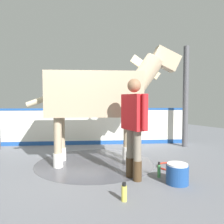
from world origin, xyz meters
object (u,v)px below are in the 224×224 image
handler (134,121)px  wash_bucket (177,174)px  horse (100,96)px  bottle_spray (159,170)px  hose_coil (171,166)px  bottle_shampoo (124,193)px

handler → wash_bucket: (-0.56, -0.47, -0.84)m
handler → wash_bucket: size_ratio=4.76×
horse → bottle_spray: 1.95m
bottle_spray → wash_bucket: bearing=-173.0°
wash_bucket → handler: bearing=40.1°
wash_bucket → hose_coil: (0.68, -0.57, -0.15)m
horse → handler: 1.25m
bottle_spray → bottle_shampoo: bearing=112.4°
wash_bucket → bottle_shampoo: (-0.06, 1.10, -0.05)m
horse → handler: size_ratio=1.75×
horse → hose_coil: (-1.04, -1.08, -1.44)m
bottle_shampoo → bottle_spray: bottle_spray is taller
bottle_spray → hose_coil: 0.70m
horse → bottle_shampoo: bearing=-81.6°
handler → hose_coil: size_ratio=3.14×
handler → bottle_spray: (-0.18, -0.42, -0.88)m
bottle_spray → hose_coil: bearing=-63.7°
horse → wash_bucket: size_ratio=8.34×
bottle_spray → handler: bearing=66.8°
wash_bucket → bottle_spray: bearing=7.0°
horse → bottle_spray: horse is taller
wash_bucket → bottle_shampoo: 1.10m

